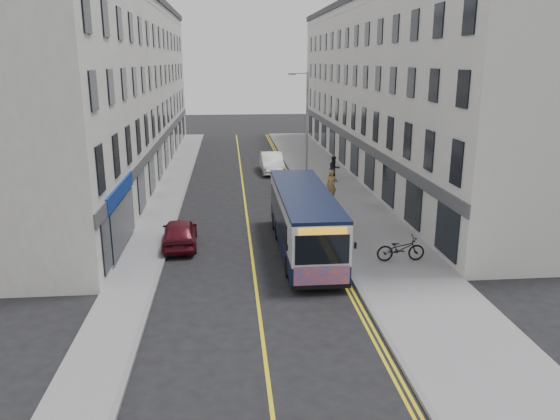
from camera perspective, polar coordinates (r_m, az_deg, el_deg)
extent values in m
plane|color=black|center=(23.62, -2.76, -6.27)|extent=(140.00, 140.00, 0.00)
cube|color=gray|center=(35.75, 6.37, 1.29)|extent=(4.50, 64.00, 0.12)
cube|color=gray|center=(35.25, -11.84, 0.85)|extent=(2.00, 64.00, 0.12)
cube|color=slate|center=(35.36, 2.80, 1.22)|extent=(0.18, 64.00, 0.13)
cube|color=slate|center=(35.15, -10.23, 0.90)|extent=(0.18, 64.00, 0.13)
cube|color=yellow|center=(35.05, -3.69, 0.97)|extent=(0.12, 64.00, 0.01)
cube|color=yellow|center=(35.32, 2.07, 1.10)|extent=(0.10, 64.00, 0.01)
cube|color=yellow|center=(35.34, 2.39, 1.11)|extent=(0.10, 64.00, 0.01)
cube|color=silver|center=(44.75, 11.00, 12.28)|extent=(6.00, 46.00, 13.00)
cube|color=silver|center=(43.74, -16.37, 11.89)|extent=(6.00, 46.00, 13.00)
cylinder|color=#909398|center=(36.61, 2.82, 7.98)|extent=(0.14, 0.14, 8.00)
cylinder|color=#909398|center=(36.25, 2.10, 14.10)|extent=(1.00, 0.08, 0.08)
cube|color=#909398|center=(36.19, 1.29, 14.02)|extent=(0.50, 0.18, 0.12)
cube|color=black|center=(25.56, 2.48, -2.82)|extent=(2.29, 10.06, 0.82)
cube|color=silver|center=(25.20, 2.52, -0.15)|extent=(2.29, 10.06, 1.65)
cube|color=black|center=(24.98, 2.54, 1.83)|extent=(2.31, 10.06, 0.15)
cube|color=black|center=(25.65, -0.23, -0.28)|extent=(0.04, 7.87, 1.05)
cube|color=black|center=(25.95, 4.89, -0.15)|extent=(0.04, 7.87, 1.05)
cube|color=black|center=(20.47, 4.44, -4.17)|extent=(2.06, 0.04, 1.14)
cube|color=#F15114|center=(20.86, 4.38, -7.02)|extent=(2.15, 0.04, 0.87)
cube|color=orange|center=(20.22, 4.49, -2.23)|extent=(1.83, 0.04, 0.26)
cylinder|color=black|center=(22.71, 0.92, -5.93)|extent=(0.26, 0.91, 0.91)
cylinder|color=black|center=(23.01, 6.06, -5.72)|extent=(0.26, 0.91, 0.91)
cylinder|color=black|center=(27.43, -0.23, -2.12)|extent=(0.26, 0.91, 0.91)
cylinder|color=black|center=(27.69, 4.03, -2.00)|extent=(0.26, 0.91, 0.91)
cylinder|color=black|center=(29.00, -0.53, -1.15)|extent=(0.26, 0.91, 0.91)
cylinder|color=black|center=(29.24, 3.51, -1.04)|extent=(0.26, 0.91, 0.91)
imported|color=black|center=(24.70, 12.50, -3.96)|extent=(2.15, 0.75, 1.13)
imported|color=#9D7F47|center=(34.57, 5.40, 2.59)|extent=(0.74, 0.51, 1.94)
imported|color=black|center=(39.98, 5.67, 4.29)|extent=(1.09, 0.96, 1.89)
imported|color=white|center=(43.82, -0.88, 4.97)|extent=(1.74, 4.79, 1.57)
imported|color=#4F0D17|center=(26.73, -10.44, -2.33)|extent=(1.82, 4.13, 1.38)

